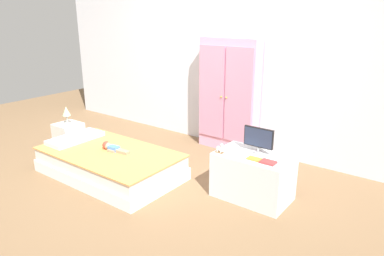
# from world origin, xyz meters

# --- Properties ---
(ground_plane) EXTENTS (10.00, 10.00, 0.02)m
(ground_plane) POSITION_xyz_m (0.00, 0.00, -0.01)
(ground_plane) COLOR brown
(back_wall) EXTENTS (6.40, 0.05, 2.70)m
(back_wall) POSITION_xyz_m (0.00, 1.57, 1.35)
(back_wall) COLOR silver
(back_wall) RESTS_ON ground_plane
(bed) EXTENTS (1.68, 0.96, 0.30)m
(bed) POSITION_xyz_m (-0.46, -0.18, 0.15)
(bed) COLOR white
(bed) RESTS_ON ground_plane
(pillow) EXTENTS (0.32, 0.69, 0.05)m
(pillow) POSITION_xyz_m (-1.10, -0.18, 0.33)
(pillow) COLOR silver
(pillow) RESTS_ON bed
(doll) EXTENTS (0.39, 0.14, 0.10)m
(doll) POSITION_xyz_m (-0.46, -0.14, 0.34)
(doll) COLOR #4C84C6
(doll) RESTS_ON bed
(nightstand) EXTENTS (0.33, 0.33, 0.38)m
(nightstand) POSITION_xyz_m (-1.57, 0.04, 0.19)
(nightstand) COLOR silver
(nightstand) RESTS_ON ground_plane
(table_lamp) EXTENTS (0.11, 0.11, 0.24)m
(table_lamp) POSITION_xyz_m (-1.57, 0.04, 0.55)
(table_lamp) COLOR #B7B2AD
(table_lamp) RESTS_ON nightstand
(wardrobe) EXTENTS (0.85, 0.26, 1.55)m
(wardrobe) POSITION_xyz_m (0.20, 1.41, 0.78)
(wardrobe) COLOR #E599BC
(wardrobe) RESTS_ON ground_plane
(tv_stand) EXTENTS (0.77, 0.48, 0.48)m
(tv_stand) POSITION_xyz_m (1.16, 0.34, 0.24)
(tv_stand) COLOR silver
(tv_stand) RESTS_ON ground_plane
(tv_monitor) EXTENTS (0.32, 0.10, 0.27)m
(tv_monitor) POSITION_xyz_m (1.16, 0.42, 0.64)
(tv_monitor) COLOR #99999E
(tv_monitor) RESTS_ON tv_stand
(rocking_horse_toy) EXTENTS (0.09, 0.04, 0.11)m
(rocking_horse_toy) POSITION_xyz_m (0.85, 0.18, 0.53)
(rocking_horse_toy) COLOR #8E6642
(rocking_horse_toy) RESTS_ON tv_stand
(book_orange) EXTENTS (0.14, 0.09, 0.01)m
(book_orange) POSITION_xyz_m (1.21, 0.24, 0.49)
(book_orange) COLOR orange
(book_orange) RESTS_ON tv_stand
(book_red) EXTENTS (0.15, 0.11, 0.02)m
(book_red) POSITION_xyz_m (1.36, 0.24, 0.49)
(book_red) COLOR #CC3838
(book_red) RESTS_ON tv_stand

